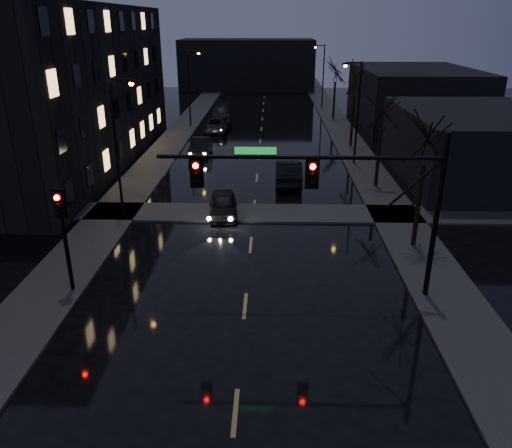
# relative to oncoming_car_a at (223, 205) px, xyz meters

# --- Properties ---
(sidewalk_left) EXTENTS (3.00, 140.00, 0.12)m
(sidewalk_left) POSITION_rel_oncoming_car_a_xyz_m (-6.70, 16.80, -0.63)
(sidewalk_left) COLOR #2D2D2B
(sidewalk_left) RESTS_ON ground
(sidewalk_right) EXTENTS (3.00, 140.00, 0.12)m
(sidewalk_right) POSITION_rel_oncoming_car_a_xyz_m (10.30, 16.80, -0.63)
(sidewalk_right) COLOR #2D2D2B
(sidewalk_right) RESTS_ON ground
(sidewalk_cross) EXTENTS (40.00, 3.00, 0.12)m
(sidewalk_cross) POSITION_rel_oncoming_car_a_xyz_m (1.80, 0.30, -0.63)
(sidewalk_cross) COLOR #2D2D2B
(sidewalk_cross) RESTS_ON ground
(apartment_block) EXTENTS (12.00, 30.00, 12.00)m
(apartment_block) POSITION_rel_oncoming_car_a_xyz_m (-14.70, 11.80, 5.31)
(apartment_block) COLOR black
(apartment_block) RESTS_ON ground
(commercial_right_near) EXTENTS (10.00, 14.00, 5.00)m
(commercial_right_near) POSITION_rel_oncoming_car_a_xyz_m (17.30, 7.80, 1.81)
(commercial_right_near) COLOR black
(commercial_right_near) RESTS_ON ground
(commercial_right_far) EXTENTS (12.00, 18.00, 6.00)m
(commercial_right_far) POSITION_rel_oncoming_car_a_xyz_m (18.80, 29.80, 2.31)
(commercial_right_far) COLOR black
(commercial_right_far) RESTS_ON ground
(far_block) EXTENTS (22.00, 10.00, 8.00)m
(far_block) POSITION_rel_oncoming_car_a_xyz_m (-1.20, 59.80, 3.31)
(far_block) COLOR black
(far_block) RESTS_ON ground
(signal_mast) EXTENTS (11.11, 0.41, 7.00)m
(signal_mast) POSITION_rel_oncoming_car_a_xyz_m (5.65, -9.20, 4.18)
(signal_mast) COLOR black
(signal_mast) RESTS_ON ground
(signal_pole_left) EXTENTS (0.35, 0.41, 4.53)m
(signal_pole_left) POSITION_rel_oncoming_car_a_xyz_m (-5.70, -9.20, 2.32)
(signal_pole_left) COLOR black
(signal_pole_left) RESTS_ON ground
(tree_near) EXTENTS (3.52, 3.52, 8.08)m
(tree_near) POSITION_rel_oncoming_car_a_xyz_m (10.20, -4.20, 5.52)
(tree_near) COLOR black
(tree_near) RESTS_ON ground
(tree_mid_a) EXTENTS (3.30, 3.30, 7.58)m
(tree_mid_a) POSITION_rel_oncoming_car_a_xyz_m (10.20, 5.80, 5.13)
(tree_mid_a) COLOR black
(tree_mid_a) RESTS_ON ground
(tree_mid_b) EXTENTS (3.74, 3.74, 8.59)m
(tree_mid_b) POSITION_rel_oncoming_car_a_xyz_m (10.20, 17.80, 5.92)
(tree_mid_b) COLOR black
(tree_mid_b) RESTS_ON ground
(tree_far) EXTENTS (3.43, 3.43, 7.88)m
(tree_far) POSITION_rel_oncoming_car_a_xyz_m (10.20, 31.80, 5.37)
(tree_far) COLOR black
(tree_far) RESTS_ON ground
(streetlight_l_near) EXTENTS (1.53, 0.28, 8.00)m
(streetlight_l_near) POSITION_rel_oncoming_car_a_xyz_m (-5.78, -0.20, 4.08)
(streetlight_l_near) COLOR black
(streetlight_l_near) RESTS_ON ground
(streetlight_l_far) EXTENTS (1.53, 0.28, 8.00)m
(streetlight_l_far) POSITION_rel_oncoming_car_a_xyz_m (-5.78, 26.80, 4.08)
(streetlight_l_far) COLOR black
(streetlight_l_far) RESTS_ON ground
(streetlight_r_mid) EXTENTS (1.53, 0.28, 8.00)m
(streetlight_r_mid) POSITION_rel_oncoming_car_a_xyz_m (9.38, 11.80, 4.08)
(streetlight_r_mid) COLOR black
(streetlight_r_mid) RESTS_ON ground
(streetlight_r_far) EXTENTS (1.53, 0.28, 8.00)m
(streetlight_r_far) POSITION_rel_oncoming_car_a_xyz_m (9.38, 39.80, 4.08)
(streetlight_r_far) COLOR black
(streetlight_r_far) RESTS_ON ground
(oncoming_car_a) EXTENTS (2.01, 4.21, 1.39)m
(oncoming_car_a) POSITION_rel_oncoming_car_a_xyz_m (0.00, 0.00, 0.00)
(oncoming_car_a) COLOR black
(oncoming_car_a) RESTS_ON ground
(oncoming_car_b) EXTENTS (1.60, 4.54, 1.49)m
(oncoming_car_b) POSITION_rel_oncoming_car_a_xyz_m (-3.23, 14.40, 0.05)
(oncoming_car_b) COLOR black
(oncoming_car_b) RESTS_ON ground
(oncoming_car_c) EXTENTS (2.69, 5.40, 1.47)m
(oncoming_car_c) POSITION_rel_oncoming_car_a_xyz_m (-2.79, 23.91, 0.04)
(oncoming_car_c) COLOR black
(oncoming_car_c) RESTS_ON ground
(oncoming_car_d) EXTENTS (2.77, 5.74, 1.61)m
(oncoming_car_d) POSITION_rel_oncoming_car_a_xyz_m (-2.91, 30.53, 0.11)
(oncoming_car_d) COLOR black
(oncoming_car_d) RESTS_ON ground
(lead_car) EXTENTS (1.83, 5.18, 1.70)m
(lead_car) POSITION_rel_oncoming_car_a_xyz_m (4.08, 6.39, 0.16)
(lead_car) COLOR black
(lead_car) RESTS_ON ground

